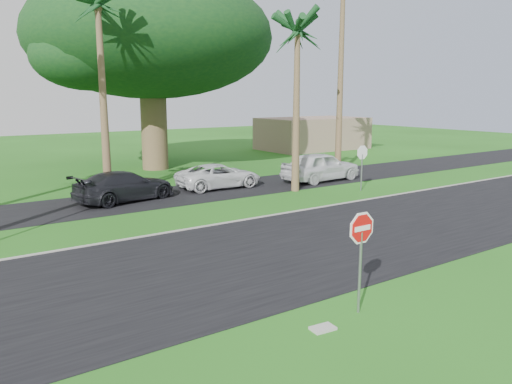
{
  "coord_description": "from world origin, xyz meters",
  "views": [
    {
      "loc": [
        -7.88,
        -10.89,
        5.15
      ],
      "look_at": [
        1.82,
        3.29,
        1.8
      ],
      "focal_mm": 35.0,
      "sensor_mm": 36.0,
      "label": 1
    }
  ],
  "objects": [
    {
      "name": "curb",
      "position": [
        0.0,
        6.05,
        0.03
      ],
      "size": [
        120.0,
        0.12,
        0.06
      ],
      "primitive_type": "cube",
      "color": "gray",
      "rests_on": "ground"
    },
    {
      "name": "car_dark",
      "position": [
        0.39,
        12.62,
        0.74
      ],
      "size": [
        5.42,
        3.09,
        1.48
      ],
      "primitive_type": "imported",
      "rotation": [
        0.0,
        0.0,
        1.78
      ],
      "color": "black",
      "rests_on": "ground"
    },
    {
      "name": "palm_center",
      "position": [
        0.0,
        14.0,
        9.16
      ],
      "size": [
        5.0,
        5.0,
        10.5
      ],
      "color": "brown",
      "rests_on": "ground"
    },
    {
      "name": "canopy_tree",
      "position": [
        6.0,
        22.0,
        8.95
      ],
      "size": [
        16.5,
        16.5,
        13.12
      ],
      "color": "brown",
      "rests_on": "ground"
    },
    {
      "name": "car_pickup",
      "position": [
        12.26,
        11.59,
        0.89
      ],
      "size": [
        5.29,
        2.33,
        1.77
      ],
      "primitive_type": "imported",
      "rotation": [
        0.0,
        0.0,
        1.62
      ],
      "color": "silver",
      "rests_on": "ground"
    },
    {
      "name": "parking_strip",
      "position": [
        0.0,
        12.5,
        0.01
      ],
      "size": [
        120.0,
        5.0,
        0.02
      ],
      "primitive_type": "cube",
      "color": "black",
      "rests_on": "ground"
    },
    {
      "name": "utility_slab",
      "position": [
        -0.81,
        -3.2,
        0.03
      ],
      "size": [
        0.58,
        0.4,
        0.06
      ],
      "primitive_type": "cube",
      "rotation": [
        0.0,
        0.0,
        -0.1
      ],
      "color": "#A2A09A",
      "rests_on": "ground"
    },
    {
      "name": "car_minivan",
      "position": [
        6.0,
        13.08,
        0.67
      ],
      "size": [
        4.9,
        2.35,
        1.35
      ],
      "primitive_type": "imported",
      "rotation": [
        0.0,
        0.0,
        1.55
      ],
      "color": "silver",
      "rests_on": "ground"
    },
    {
      "name": "stop_sign_near",
      "position": [
        0.5,
        -3.0,
        1.77
      ],
      "size": [
        1.05,
        0.07,
        2.62
      ],
      "color": "gray",
      "rests_on": "ground"
    },
    {
      "name": "building_far",
      "position": [
        24.0,
        26.0,
        1.5
      ],
      "size": [
        10.0,
        6.0,
        3.0
      ],
      "primitive_type": "cube",
      "color": "gray",
      "rests_on": "ground"
    },
    {
      "name": "stop_sign_far",
      "position": [
        12.0,
        8.0,
        1.77
      ],
      "size": [
        1.05,
        0.07,
        2.62
      ],
      "rotation": [
        0.0,
        0.0,
        3.14
      ],
      "color": "gray",
      "rests_on": "ground"
    },
    {
      "name": "palm_right_near",
      "position": [
        9.0,
        10.0,
        8.19
      ],
      "size": [
        5.0,
        5.0,
        9.5
      ],
      "color": "brown",
      "rests_on": "ground"
    },
    {
      "name": "ground",
      "position": [
        0.0,
        0.0,
        0.0
      ],
      "size": [
        120.0,
        120.0,
        0.0
      ],
      "primitive_type": "plane",
      "color": "#1F5715",
      "rests_on": "ground"
    },
    {
      "name": "road",
      "position": [
        0.0,
        2.0,
        0.01
      ],
      "size": [
        120.0,
        8.0,
        0.02
      ],
      "primitive_type": "cube",
      "color": "black",
      "rests_on": "ground"
    }
  ]
}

